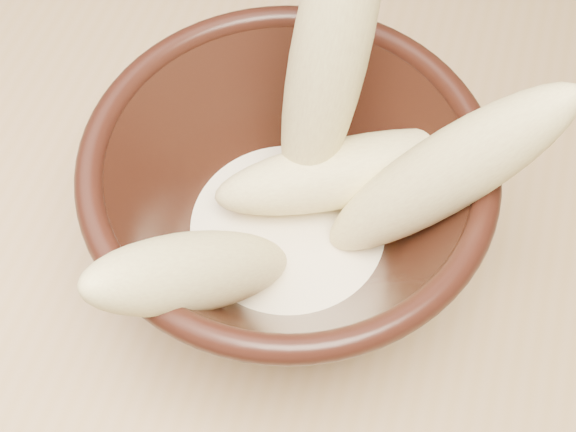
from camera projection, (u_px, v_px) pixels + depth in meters
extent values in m
plane|color=tan|center=(196.00, 376.00, 1.25)|extent=(4.00, 4.00, 0.00)
cube|color=tan|center=(102.00, 54.00, 0.62)|extent=(1.20, 0.80, 0.04)
cylinder|color=black|center=(288.00, 258.00, 0.50)|extent=(0.09, 0.09, 0.01)
cylinder|color=black|center=(288.00, 241.00, 0.48)|extent=(0.09, 0.09, 0.01)
torus|color=black|center=(288.00, 163.00, 0.41)|extent=(0.22, 0.22, 0.01)
cylinder|color=#F5E5C5|center=(288.00, 233.00, 0.47)|extent=(0.12, 0.12, 0.02)
ellipsoid|color=#CEB77A|center=(328.00, 59.00, 0.40)|extent=(0.06, 0.10, 0.21)
ellipsoid|color=#CEB77A|center=(439.00, 177.00, 0.40)|extent=(0.14, 0.08, 0.16)
ellipsoid|color=#CEB77A|center=(347.00, 172.00, 0.45)|extent=(0.16, 0.10, 0.06)
ellipsoid|color=#CEB77A|center=(197.00, 272.00, 0.39)|extent=(0.11, 0.14, 0.14)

